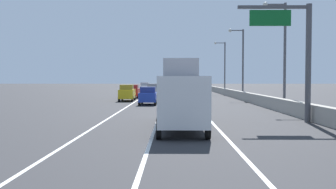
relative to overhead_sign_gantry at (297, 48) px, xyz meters
name	(u,v)px	position (x,y,z in m)	size (l,w,h in m)	color
ground_plane	(178,95)	(-6.86, 41.91, -4.73)	(320.00, 320.00, 0.00)	#2D2D30
lane_stripe_left	(142,98)	(-12.36, 32.91, -4.73)	(0.16, 130.00, 0.00)	silver
lane_stripe_center	(165,98)	(-8.86, 32.91, -4.73)	(0.16, 130.00, 0.00)	silver
lane_stripe_right	(189,98)	(-5.36, 32.91, -4.73)	(0.16, 130.00, 0.00)	silver
jersey_barrier_right	(256,99)	(1.34, 17.91, -4.18)	(0.60, 120.00, 1.10)	#9E998E
overhead_sign_gantry	(297,48)	(0.00, 0.00, 0.00)	(4.68, 0.36, 7.50)	#47474C
lamp_post_right_second	(282,48)	(1.99, 10.46, 0.84)	(2.14, 0.44, 9.66)	#4C4C51
lamp_post_right_third	(241,59)	(1.63, 29.19, 0.84)	(2.14, 0.44, 9.66)	#4C4C51
lamp_post_right_fourth	(223,64)	(1.68, 47.93, 0.84)	(2.14, 0.44, 9.66)	#4C4C51
car_white_0	(145,87)	(-13.49, 55.89, -3.70)	(2.07, 4.51, 2.05)	white
car_yellow_1	(127,93)	(-13.54, 24.03, -3.71)	(1.93, 4.73, 2.05)	gold
car_green_2	(162,87)	(-10.17, 64.00, -3.77)	(1.97, 4.19, 1.91)	#196033
car_blue_3	(148,96)	(-10.45, 17.01, -3.77)	(1.91, 4.25, 1.91)	#1E389E
car_red_4	(132,91)	(-13.64, 31.63, -3.76)	(1.99, 4.54, 1.93)	red
car_silver_5	(154,91)	(-10.53, 30.84, -3.68)	(1.95, 4.19, 2.11)	#B7B7BC
box_truck	(181,96)	(-7.38, -2.76, -2.91)	(2.49, 9.76, 3.99)	silver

